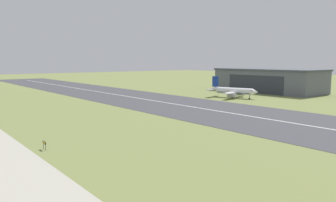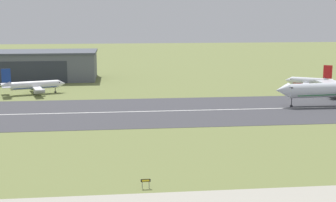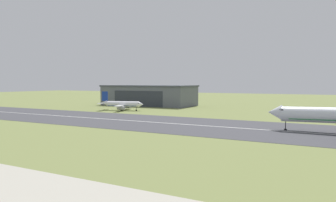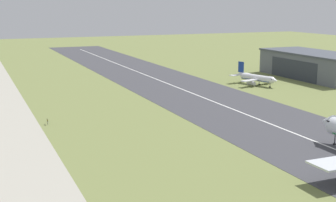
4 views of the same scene
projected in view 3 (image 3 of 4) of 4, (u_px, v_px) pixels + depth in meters
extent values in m
cube|color=#3D3D42|center=(110.00, 119.00, 129.57)|extent=(494.99, 43.01, 0.06)
cube|color=silver|center=(110.00, 119.00, 129.57)|extent=(445.49, 0.70, 0.01)
cube|color=slate|center=(149.00, 96.00, 207.63)|extent=(57.48, 24.99, 11.90)
cube|color=#424751|center=(149.00, 86.00, 207.26)|extent=(58.48, 25.99, 0.90)
cube|color=#2D333D|center=(138.00, 99.00, 196.68)|extent=(34.49, 0.12, 9.52)
cone|color=silver|center=(275.00, 112.00, 101.80)|extent=(4.26, 4.64, 4.68)
cube|color=black|center=(282.00, 110.00, 100.65)|extent=(1.13, 3.93, 0.46)
cylinder|color=black|center=(286.00, 125.00, 100.45)|extent=(0.24, 0.24, 3.10)
cylinder|color=black|center=(285.00, 129.00, 100.52)|extent=(0.84, 0.84, 0.44)
cylinder|color=white|center=(123.00, 104.00, 170.14)|extent=(17.30, 7.74, 2.96)
cone|color=white|center=(141.00, 104.00, 168.11)|extent=(3.40, 3.60, 2.96)
cone|color=white|center=(104.00, 103.00, 172.24)|extent=(4.17, 3.57, 2.67)
cube|color=black|center=(138.00, 103.00, 168.38)|extent=(1.77, 2.73, 0.44)
cube|color=navy|center=(123.00, 106.00, 170.19)|extent=(15.62, 7.11, 0.20)
cube|color=white|center=(119.00, 106.00, 164.48)|extent=(5.13, 9.00, 0.40)
cylinder|color=#A8A8B2|center=(121.00, 108.00, 165.10)|extent=(4.22, 2.86, 1.84)
cube|color=white|center=(127.00, 104.00, 175.73)|extent=(5.13, 9.00, 0.40)
cylinder|color=#A8A8B2|center=(128.00, 107.00, 175.01)|extent=(4.22, 2.86, 1.84)
cube|color=navy|center=(105.00, 96.00, 171.93)|extent=(3.17, 1.19, 5.04)
cube|color=white|center=(101.00, 103.00, 168.55)|extent=(4.00, 5.15, 0.24)
cube|color=white|center=(107.00, 103.00, 175.88)|extent=(4.00, 5.15, 0.24)
cylinder|color=black|center=(136.00, 109.00, 168.77)|extent=(0.24, 0.24, 1.86)
cylinder|color=black|center=(136.00, 110.00, 168.81)|extent=(0.84, 0.84, 0.44)
cylinder|color=black|center=(121.00, 109.00, 168.58)|extent=(0.24, 0.24, 1.86)
cylinder|color=black|center=(121.00, 110.00, 168.62)|extent=(0.84, 0.84, 0.44)
cylinder|color=black|center=(124.00, 108.00, 172.05)|extent=(0.24, 0.24, 1.86)
cylinder|color=black|center=(124.00, 110.00, 172.09)|extent=(0.84, 0.84, 0.44)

